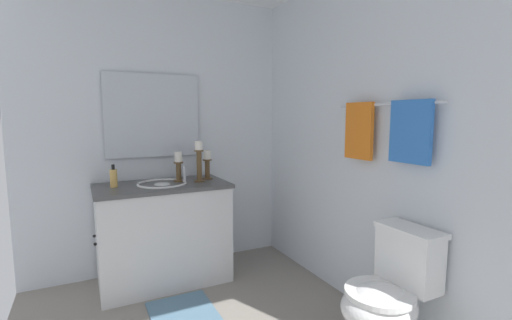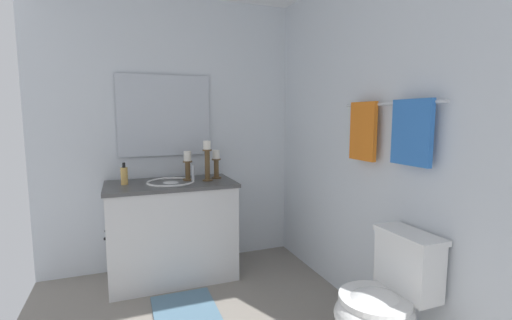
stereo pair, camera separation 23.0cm
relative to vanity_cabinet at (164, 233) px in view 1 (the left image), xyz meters
The scene contains 14 objects.
wall_back 1.80m from the vanity_cabinet, 49.55° to the left, with size 2.74×0.04×2.45m, color silver.
wall_left 0.87m from the vanity_cabinet, 169.07° to the left, with size 0.04×2.32×2.45m, color silver.
vanity_cabinet is the anchor object (origin of this frame).
sink_basin 0.38m from the vanity_cabinet, 90.00° to the left, with size 0.40×0.40×0.24m.
mirror 1.01m from the vanity_cabinet, behind, with size 0.02×0.81×0.72m, color silver.
candle_holder_tall 0.69m from the vanity_cabinet, 98.83° to the left, with size 0.09×0.09×0.25m.
candle_holder_short 0.68m from the vanity_cabinet, 84.85° to the left, with size 0.09×0.09×0.35m.
candle_holder_mid 0.57m from the vanity_cabinet, 111.52° to the left, with size 0.09×0.09×0.25m.
soap_bottle 0.61m from the vanity_cabinet, 96.69° to the right, with size 0.06×0.06×0.18m.
toilet 1.80m from the vanity_cabinet, 31.62° to the left, with size 0.39×0.54×0.75m.
towel_bar 2.00m from the vanity_cabinet, 43.19° to the left, with size 0.02×0.02×0.85m, color silver.
towel_near_vanity 1.77m from the vanity_cabinet, 48.11° to the left, with size 0.25×0.03×0.39m, color orange.
towel_center 2.05m from the vanity_cabinet, 38.29° to the left, with size 0.28×0.03×0.37m, color blue.
bath_mat 0.75m from the vanity_cabinet, ahead, with size 0.60×0.44×0.02m, color slate.
Camera 1 is at (1.85, -0.65, 1.39)m, focal length 24.73 mm.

